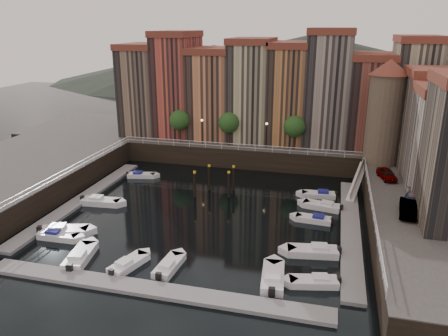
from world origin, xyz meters
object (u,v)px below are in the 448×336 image
(corner_tower, at_px, (385,111))
(boat_left_2, at_px, (100,202))
(car_a, at_px, (387,175))
(boat_left_1, at_px, (63,231))
(car_c, at_px, (414,204))
(gangway, at_px, (357,180))
(boat_left_0, at_px, (58,235))
(mooring_pilings, at_px, (217,182))
(car_b, at_px, (408,209))

(corner_tower, bearing_deg, boat_left_2, -154.21)
(corner_tower, relative_size, car_a, 3.61)
(boat_left_1, distance_m, car_c, 36.00)
(corner_tower, relative_size, boat_left_1, 2.59)
(gangway, bearing_deg, boat_left_2, -159.13)
(corner_tower, height_order, gangway, corner_tower)
(boat_left_0, bearing_deg, mooring_pilings, 51.21)
(boat_left_1, relative_size, car_b, 1.22)
(gangway, xyz_separation_m, boat_left_1, (-30.05, -19.80, -1.51))
(corner_tower, xyz_separation_m, boat_left_0, (-32.93, -25.22, -9.84))
(mooring_pilings, distance_m, boat_left_2, 14.68)
(boat_left_2, xyz_separation_m, car_a, (33.59, 9.21, 3.27))
(corner_tower, xyz_separation_m, car_b, (1.30, -17.41, -6.48))
(mooring_pilings, relative_size, boat_left_1, 0.87)
(mooring_pilings, xyz_separation_m, boat_left_0, (-12.46, -16.18, -1.30))
(boat_left_1, xyz_separation_m, boat_left_2, (-0.34, 8.21, -0.02))
(mooring_pilings, height_order, car_a, car_a)
(boat_left_0, bearing_deg, car_a, 27.73)
(corner_tower, bearing_deg, gangway, -122.80)
(boat_left_1, height_order, car_b, car_b)
(mooring_pilings, height_order, car_b, car_b)
(boat_left_0, relative_size, car_a, 1.19)
(car_c, bearing_deg, car_b, -111.26)
(gangway, relative_size, boat_left_1, 1.56)
(boat_left_0, bearing_deg, boat_left_1, 89.72)
(boat_left_2, distance_m, car_a, 34.98)
(corner_tower, distance_m, car_b, 18.62)
(car_b, relative_size, car_c, 0.78)
(car_a, bearing_deg, corner_tower, 76.54)
(car_a, bearing_deg, boat_left_1, -168.29)
(gangway, xyz_separation_m, car_c, (4.88, -11.79, 1.89))
(corner_tower, bearing_deg, boat_left_1, -143.59)
(boat_left_2, xyz_separation_m, car_b, (34.59, -1.32, 3.33))
(corner_tower, distance_m, gangway, 9.86)
(boat_left_1, xyz_separation_m, car_b, (34.25, 6.89, 3.31))
(boat_left_2, relative_size, car_c, 0.91)
(mooring_pilings, relative_size, boat_left_2, 0.91)
(car_b, bearing_deg, gangway, 114.37)
(boat_left_2, distance_m, car_b, 34.78)
(boat_left_0, distance_m, boat_left_2, 9.15)
(car_a, height_order, car_b, car_b)
(gangway, distance_m, car_c, 12.90)
(gangway, xyz_separation_m, boat_left_0, (-30.03, -20.72, -1.57))
(corner_tower, xyz_separation_m, boat_left_1, (-32.95, -24.30, -9.79))
(corner_tower, relative_size, boat_left_0, 3.04)
(mooring_pilings, xyz_separation_m, boat_left_1, (-12.48, -15.26, -1.25))
(corner_tower, relative_size, boat_left_2, 2.73)
(corner_tower, distance_m, boat_left_2, 38.25)
(boat_left_0, xyz_separation_m, car_c, (34.92, 8.94, 3.45))
(gangway, distance_m, boat_left_1, 36.02)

